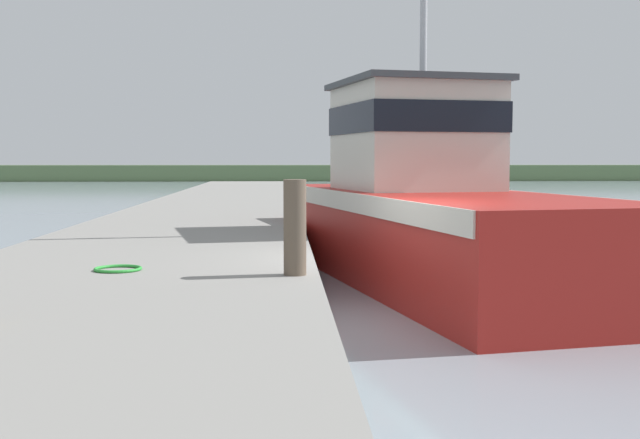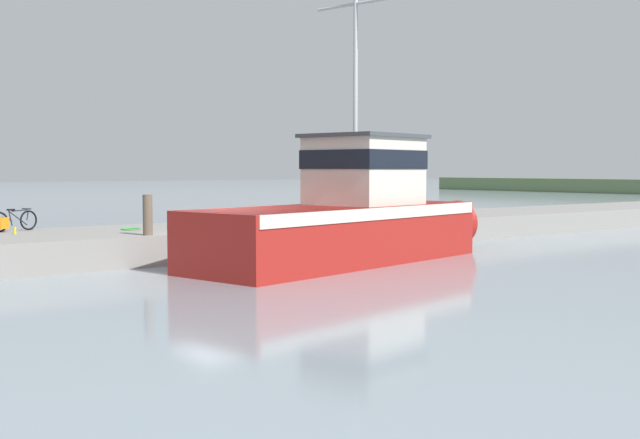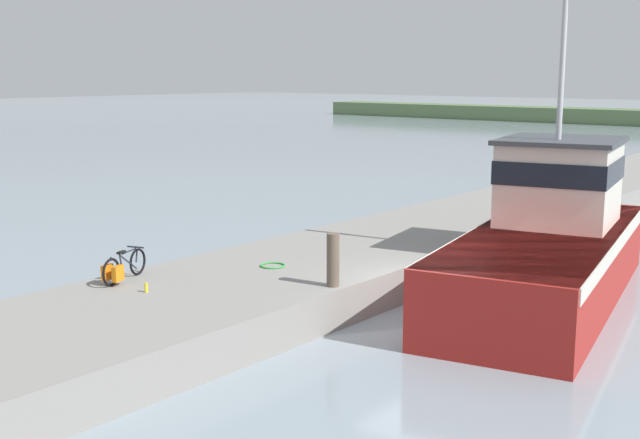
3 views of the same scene
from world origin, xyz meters
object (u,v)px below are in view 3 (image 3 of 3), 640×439
at_px(fishing_boat_main, 551,240).
at_px(water_bottle_by_bike, 146,288).
at_px(bicycle_touring, 121,268).
at_px(mooring_post, 333,260).

distance_m(fishing_boat_main, water_bottle_by_bike, 10.15).
bearing_deg(fishing_boat_main, water_bottle_by_bike, -134.50).
xyz_separation_m(fishing_boat_main, bicycle_touring, (-6.63, -8.33, -0.19)).
xyz_separation_m(bicycle_touring, water_bottle_by_bike, (1.14, -0.19, -0.22)).
bearing_deg(bicycle_touring, mooring_post, 16.12).
xyz_separation_m(bicycle_touring, mooring_post, (3.96, 2.78, 0.28)).
bearing_deg(mooring_post, water_bottle_by_bike, -133.49).
bearing_deg(bicycle_touring, fishing_boat_main, 32.56).
relative_size(mooring_post, water_bottle_by_bike, 5.66).
bearing_deg(fishing_boat_main, mooring_post, -127.41).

